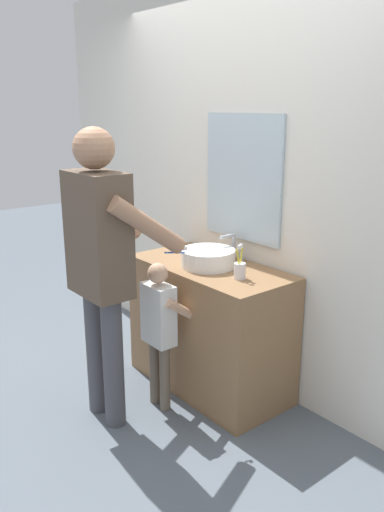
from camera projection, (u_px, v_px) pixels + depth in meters
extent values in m
plane|color=slate|center=(174.00, 399.00, 3.36)|extent=(14.00, 14.00, 0.00)
cube|color=silver|center=(248.00, 182.00, 3.36)|extent=(4.40, 0.08, 2.70)
cube|color=silver|center=(243.00, 178.00, 3.32)|extent=(0.66, 0.02, 0.80)
cube|color=olive|center=(210.00, 327.00, 3.42)|extent=(1.10, 0.54, 0.85)
cylinder|color=white|center=(208.00, 258.00, 3.28)|extent=(0.35, 0.35, 0.11)
cylinder|color=silver|center=(208.00, 257.00, 3.28)|extent=(0.28, 0.28, 0.09)
cylinder|color=#B7BABF|center=(234.00, 247.00, 3.40)|extent=(0.03, 0.03, 0.18)
cylinder|color=#B7BABF|center=(227.00, 236.00, 3.35)|extent=(0.02, 0.12, 0.02)
cylinder|color=#B7BABF|center=(226.00, 254.00, 3.47)|extent=(0.04, 0.04, 0.05)
cylinder|color=#B7BABF|center=(241.00, 259.00, 3.37)|extent=(0.04, 0.04, 0.05)
cylinder|color=silver|center=(240.00, 271.00, 3.05)|extent=(0.07, 0.07, 0.09)
cylinder|color=yellow|center=(240.00, 262.00, 3.05)|extent=(0.03, 0.02, 0.17)
cube|color=white|center=(241.00, 246.00, 3.02)|extent=(0.01, 0.02, 0.02)
cylinder|color=yellow|center=(239.00, 263.00, 3.02)|extent=(0.04, 0.02, 0.17)
cube|color=white|center=(239.00, 247.00, 2.99)|extent=(0.01, 0.02, 0.02)
cylinder|color=#6B5B4C|center=(155.00, 371.00, 3.27)|extent=(0.07, 0.07, 0.43)
cylinder|color=#6B5B4C|center=(165.00, 378.00, 3.19)|extent=(0.07, 0.07, 0.43)
cube|color=white|center=(158.00, 314.00, 3.12)|extent=(0.22, 0.12, 0.38)
sphere|color=#D8A884|center=(158.00, 273.00, 3.05)|extent=(0.12, 0.12, 0.12)
cylinder|color=#D8A884|center=(160.00, 300.00, 3.26)|extent=(0.05, 0.26, 0.20)
cylinder|color=#D8A884|center=(184.00, 311.00, 3.08)|extent=(0.05, 0.26, 0.20)
cylinder|color=#47474C|center=(96.00, 351.00, 3.15)|extent=(0.12, 0.12, 0.80)
cylinder|color=#47474C|center=(113.00, 363.00, 3.00)|extent=(0.12, 0.12, 0.80)
cube|color=brown|center=(98.00, 234.00, 2.86)|extent=(0.40, 0.23, 0.69)
sphere|color=#A87A5B|center=(94.00, 148.00, 2.73)|extent=(0.23, 0.23, 0.23)
cylinder|color=#A87A5B|center=(106.00, 213.00, 3.12)|extent=(0.10, 0.48, 0.38)
cylinder|color=#A87A5B|center=(148.00, 226.00, 2.80)|extent=(0.10, 0.48, 0.38)
cylinder|color=blue|center=(175.00, 253.00, 2.96)|extent=(0.01, 0.14, 0.03)
cube|color=white|center=(185.00, 248.00, 3.00)|extent=(0.01, 0.02, 0.02)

